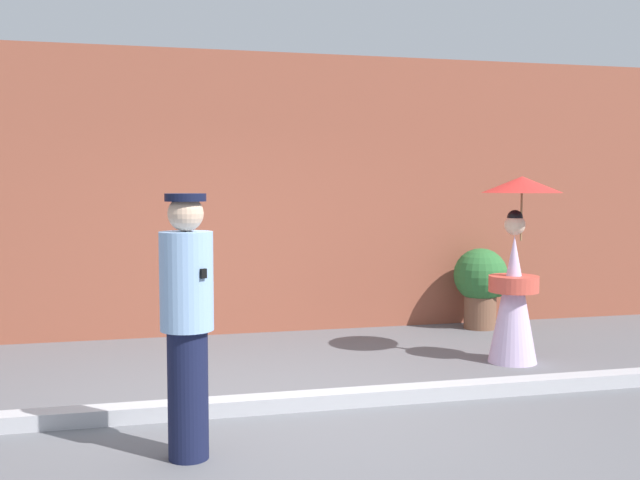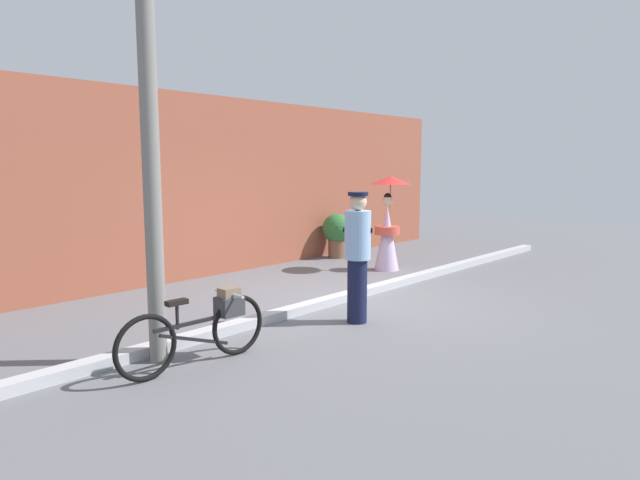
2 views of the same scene
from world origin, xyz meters
TOP-DOWN VIEW (x-y plane):
  - ground_plane at (0.00, 0.00)m, footprint 30.00×30.00m
  - building_wall at (0.00, 3.28)m, footprint 14.00×0.40m
  - sidewalk_curb at (0.00, 0.00)m, footprint 14.00×0.20m
  - bicycle_near_officer at (-3.07, -0.67)m, footprint 1.73×0.48m
  - person_officer at (-0.78, -0.87)m, footprint 0.34×0.34m
  - person_with_parasol at (2.53, 1.00)m, footprint 0.78×0.78m
  - potted_plant_by_door at (3.01, 2.69)m, footprint 0.68×0.66m
  - utility_pole at (-3.33, -0.23)m, footprint 0.18×0.18m

SIDE VIEW (x-z plane):
  - ground_plane at x=0.00m, z-range 0.00..0.00m
  - sidewalk_curb at x=0.00m, z-range 0.00..0.12m
  - bicycle_near_officer at x=-3.07m, z-range 0.03..0.78m
  - potted_plant_by_door at x=3.01m, z-range 0.08..1.07m
  - person_officer at x=-0.78m, z-range 0.06..1.77m
  - person_with_parasol at x=2.53m, z-range 0.00..1.84m
  - building_wall at x=0.00m, z-range 0.00..3.31m
  - utility_pole at x=-3.33m, z-range 0.00..4.80m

